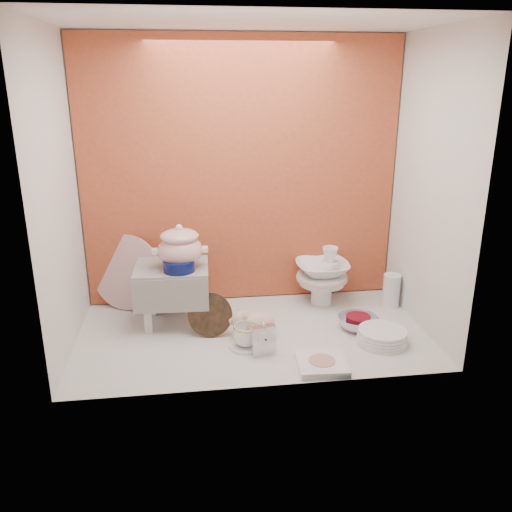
# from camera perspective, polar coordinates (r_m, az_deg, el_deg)

# --- Properties ---
(ground) EXTENTS (1.80, 1.80, 0.00)m
(ground) POSITION_cam_1_polar(r_m,az_deg,el_deg) (2.80, -0.36, -8.32)
(ground) COLOR silver
(ground) RESTS_ON ground
(niche_shell) EXTENTS (1.86, 1.03, 1.53)m
(niche_shell) POSITION_cam_1_polar(r_m,az_deg,el_deg) (2.69, -0.89, 11.43)
(niche_shell) COLOR #C14B30
(niche_shell) RESTS_ON ground
(step_stool) EXTENTS (0.40, 0.34, 0.32)m
(step_stool) POSITION_cam_1_polar(r_m,az_deg,el_deg) (2.89, -8.93, -4.11)
(step_stool) COLOR silver
(step_stool) RESTS_ON ground
(soup_tureen) EXTENTS (0.35, 0.35, 0.23)m
(soup_tureen) POSITION_cam_1_polar(r_m,az_deg,el_deg) (2.77, -8.19, 1.08)
(soup_tureen) COLOR white
(soup_tureen) RESTS_ON step_stool
(cobalt_bowl) EXTENTS (0.16, 0.16, 0.06)m
(cobalt_bowl) POSITION_cam_1_polar(r_m,az_deg,el_deg) (2.74, -8.27, -1.02)
(cobalt_bowl) COLOR #091148
(cobalt_bowl) RESTS_ON step_stool
(floral_platter) EXTENTS (0.44, 0.28, 0.43)m
(floral_platter) POSITION_cam_1_polar(r_m,az_deg,el_deg) (3.11, -13.80, -1.72)
(floral_platter) COLOR white
(floral_platter) RESTS_ON ground
(blue_white_vase) EXTENTS (0.27, 0.27, 0.23)m
(blue_white_vase) POSITION_cam_1_polar(r_m,az_deg,el_deg) (3.07, -10.48, -3.70)
(blue_white_vase) COLOR white
(blue_white_vase) RESTS_ON ground
(lacquer_tray) EXTENTS (0.24, 0.11, 0.22)m
(lacquer_tray) POSITION_cam_1_polar(r_m,az_deg,el_deg) (2.75, -4.96, -6.33)
(lacquer_tray) COLOR black
(lacquer_tray) RESTS_ON ground
(mantel_clock) EXTENTS (0.12, 0.06, 0.17)m
(mantel_clock) POSITION_cam_1_polar(r_m,az_deg,el_deg) (2.56, 0.80, -8.87)
(mantel_clock) COLOR silver
(mantel_clock) RESTS_ON ground
(plush_pig) EXTENTS (0.28, 0.24, 0.14)m
(plush_pig) POSITION_cam_1_polar(r_m,az_deg,el_deg) (2.74, 0.15, -7.32)
(plush_pig) COLOR #D1A693
(plush_pig) RESTS_ON ground
(teacup_saucer) EXTENTS (0.19, 0.19, 0.01)m
(teacup_saucer) POSITION_cam_1_polar(r_m,az_deg,el_deg) (2.67, -1.04, -9.63)
(teacup_saucer) COLOR white
(teacup_saucer) RESTS_ON ground
(gold_rim_teacup) EXTENTS (0.17, 0.17, 0.11)m
(gold_rim_teacup) POSITION_cam_1_polar(r_m,az_deg,el_deg) (2.64, -1.05, -8.51)
(gold_rim_teacup) COLOR white
(gold_rim_teacup) RESTS_ON teacup_saucer
(lattice_dish) EXTENTS (0.24, 0.24, 0.03)m
(lattice_dish) POSITION_cam_1_polar(r_m,az_deg,el_deg) (2.51, 7.09, -11.44)
(lattice_dish) COLOR white
(lattice_dish) RESTS_ON ground
(dinner_plate_stack) EXTENTS (0.32, 0.32, 0.07)m
(dinner_plate_stack) POSITION_cam_1_polar(r_m,az_deg,el_deg) (2.76, 13.40, -8.39)
(dinner_plate_stack) COLOR white
(dinner_plate_stack) RESTS_ON ground
(crystal_bowl) EXTENTS (0.28, 0.28, 0.07)m
(crystal_bowl) POSITION_cam_1_polar(r_m,az_deg,el_deg) (2.88, 10.91, -7.06)
(crystal_bowl) COLOR silver
(crystal_bowl) RESTS_ON ground
(clear_glass_vase) EXTENTS (0.10, 0.10, 0.20)m
(clear_glass_vase) POSITION_cam_1_polar(r_m,az_deg,el_deg) (3.17, 14.35, -3.62)
(clear_glass_vase) COLOR silver
(clear_glass_vase) RESTS_ON ground
(porcelain_tower) EXTENTS (0.32, 0.32, 0.35)m
(porcelain_tower) POSITION_cam_1_polar(r_m,az_deg,el_deg) (3.11, 7.11, -2.08)
(porcelain_tower) COLOR white
(porcelain_tower) RESTS_ON ground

